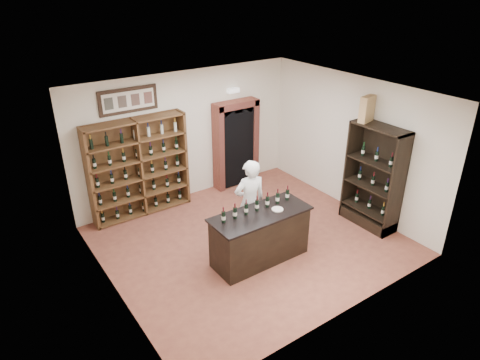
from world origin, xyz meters
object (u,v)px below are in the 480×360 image
at_px(side_cabinet, 372,192).
at_px(wine_shelf, 138,167).
at_px(shopkeeper, 250,202).
at_px(counter_bottle_0, 223,217).
at_px(wine_crate, 367,109).
at_px(tasting_counter, 260,237).

bearing_deg(side_cabinet, wine_shelf, 139.79).
bearing_deg(wine_shelf, side_cabinet, -40.21).
height_order(side_cabinet, shopkeeper, side_cabinet).
bearing_deg(shopkeeper, counter_bottle_0, 38.26).
distance_m(side_cabinet, wine_crate, 1.75).
relative_size(counter_bottle_0, wine_crate, 0.57).
xyz_separation_m(tasting_counter, shopkeeper, (0.19, 0.60, 0.39)).
bearing_deg(counter_bottle_0, shopkeeper, 27.96).
bearing_deg(side_cabinet, wine_crate, 99.43).
bearing_deg(shopkeeper, wine_crate, 178.21).
relative_size(tasting_counter, shopkeeper, 1.06).
bearing_deg(wine_crate, side_cabinet, -92.25).
distance_m(wine_shelf, side_cabinet, 5.02).
xyz_separation_m(counter_bottle_0, shopkeeper, (0.91, 0.49, -0.22)).
bearing_deg(tasting_counter, wine_crate, 1.52).
bearing_deg(counter_bottle_0, wine_crate, -0.74).
bearing_deg(tasting_counter, counter_bottle_0, 170.95).
xyz_separation_m(counter_bottle_0, side_cabinet, (3.44, -0.41, -0.35)).
xyz_separation_m(side_cabinet, shopkeeper, (-2.53, 0.90, 0.13)).
bearing_deg(wine_shelf, tasting_counter, -69.44).
bearing_deg(tasting_counter, wine_shelf, 110.56).
xyz_separation_m(tasting_counter, counter_bottle_0, (-0.72, 0.11, 0.61)).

